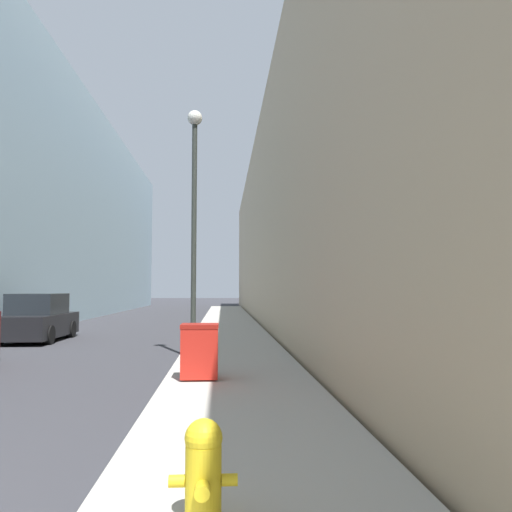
{
  "coord_description": "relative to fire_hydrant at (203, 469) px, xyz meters",
  "views": [
    {
      "loc": [
        4.46,
        -2.48,
        1.87
      ],
      "look_at": [
        5.92,
        19.48,
        3.32
      ],
      "focal_mm": 35.0,
      "sensor_mm": 36.0,
      "label": 1
    }
  ],
  "objects": [
    {
      "name": "lamppost",
      "position": [
        -0.66,
        9.81,
        3.58
      ],
      "size": [
        0.41,
        0.41,
        6.69
      ],
      "color": "#2D332D",
      "rests_on": "sidewalk_right"
    },
    {
      "name": "trash_bin",
      "position": [
        -0.3,
        5.98,
        0.14
      ],
      "size": [
        0.72,
        0.62,
        1.06
      ],
      "color": "red",
      "rests_on": "sidewalk_right"
    },
    {
      "name": "fire_hydrant",
      "position": [
        0.0,
        0.0,
        0.0
      ],
      "size": [
        0.51,
        0.4,
        0.77
      ],
      "color": "yellow",
      "rests_on": "sidewalk_right"
    },
    {
      "name": "building_right_stone",
      "position": [
        8.03,
        24.65,
        4.94
      ],
      "size": [
        12.0,
        60.0,
        10.95
      ],
      "color": "tan",
      "rests_on": "ground"
    },
    {
      "name": "parked_sedan_near",
      "position": [
        -6.53,
        14.76,
        0.23
      ],
      "size": [
        1.88,
        4.09,
        1.7
      ],
      "color": "black",
      "rests_on": "ground"
    },
    {
      "name": "sidewalk_right",
      "position": [
        0.47,
        16.65,
        -0.47
      ],
      "size": [
        2.92,
        60.0,
        0.13
      ],
      "color": "#ADA89E",
      "rests_on": "ground"
    }
  ]
}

